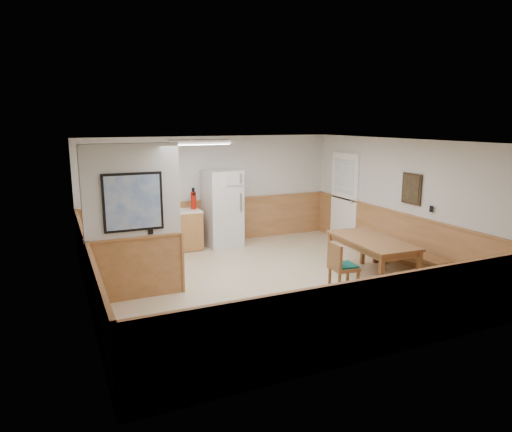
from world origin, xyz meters
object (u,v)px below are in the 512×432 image
fire_extinguisher (194,200)px  soap_bottle (117,210)px  dining_table (372,244)px  dining_bench (410,256)px  dining_chair (340,264)px  refrigerator (223,208)px

fire_extinguisher → soap_bottle: bearing=-178.3°
dining_table → dining_bench: size_ratio=1.05×
dining_chair → soap_bottle: soap_bottle is taller
soap_bottle → dining_bench: bearing=-34.7°
dining_chair → soap_bottle: 4.78m
dining_bench → fire_extinguisher: bearing=132.7°
dining_chair → fire_extinguisher: size_ratio=1.77×
refrigerator → dining_table: refrigerator is taller
refrigerator → dining_table: size_ratio=0.97×
refrigerator → soap_bottle: size_ratio=7.66×
dining_chair → soap_bottle: (-3.10, 3.61, 0.52)m
fire_extinguisher → dining_table: bearing=-55.0°
dining_table → dining_chair: bearing=-157.6°
dining_table → dining_bench: bearing=-0.5°
soap_bottle → dining_chair: bearing=-49.4°
refrigerator → dining_chair: size_ratio=2.06×
dining_bench → dining_table: bearing=175.9°
dining_bench → dining_chair: 1.78m
refrigerator → fire_extinguisher: (-0.66, 0.06, 0.23)m
dining_table → soap_bottle: soap_bottle is taller
fire_extinguisher → soap_bottle: 1.68m
dining_bench → dining_chair: (-1.75, -0.26, 0.15)m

